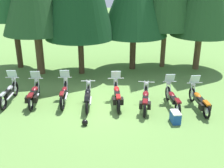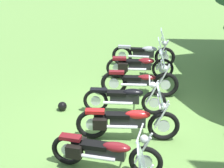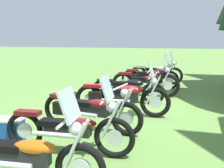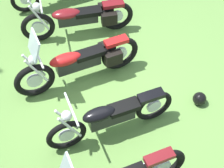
% 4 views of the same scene
% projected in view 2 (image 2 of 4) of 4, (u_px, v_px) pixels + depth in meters
% --- Properties ---
extents(ground_plane, '(80.00, 80.00, 0.00)m').
position_uv_depth(ground_plane, '(124.00, 125.00, 9.44)').
color(ground_plane, '#608C42').
extents(motorcycle_0, '(0.64, 2.23, 1.37)m').
position_uv_depth(motorcycle_0, '(144.00, 54.00, 13.14)').
color(motorcycle_0, black).
rests_on(motorcycle_0, ground_plane).
extents(motorcycle_1, '(0.67, 2.19, 1.36)m').
position_uv_depth(motorcycle_1, '(139.00, 65.00, 12.08)').
color(motorcycle_1, black).
rests_on(motorcycle_1, ground_plane).
extents(motorcycle_2, '(0.63, 2.27, 1.39)m').
position_uv_depth(motorcycle_2, '(141.00, 82.00, 10.84)').
color(motorcycle_2, black).
rests_on(motorcycle_2, ground_plane).
extents(motorcycle_3, '(0.66, 2.22, 0.99)m').
position_uv_depth(motorcycle_3, '(126.00, 98.00, 9.87)').
color(motorcycle_3, black).
rests_on(motorcycle_3, ground_plane).
extents(motorcycle_4, '(0.75, 2.42, 1.38)m').
position_uv_depth(motorcycle_4, '(127.00, 121.00, 8.65)').
color(motorcycle_4, black).
rests_on(motorcycle_4, ground_plane).
extents(motorcycle_5, '(0.86, 2.33, 1.00)m').
position_uv_depth(motorcycle_5, '(103.00, 152.00, 7.58)').
color(motorcycle_5, black).
rests_on(motorcycle_5, ground_plane).
extents(dropped_helmet, '(0.25, 0.25, 0.25)m').
position_uv_depth(dropped_helmet, '(62.00, 106.00, 10.15)').
color(dropped_helmet, black).
rests_on(dropped_helmet, ground_plane).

